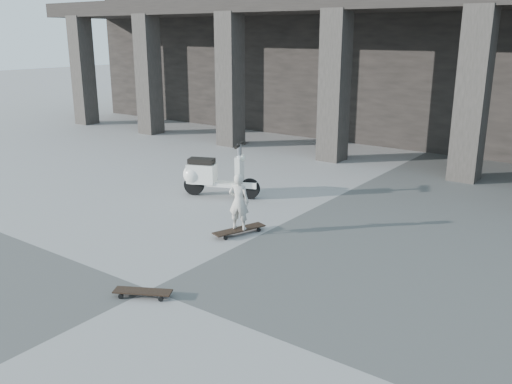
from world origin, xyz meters
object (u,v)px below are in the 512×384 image
Objects in this scene: longboard at (239,230)px; skateboard_spare at (143,292)px; child at (239,202)px; scooter at (208,175)px.

longboard is 2.65m from skateboard_spare.
child is 0.62× the size of scooter.
longboard reaches higher than skateboard_spare.
skateboard_spare is at bearing -152.15° from longboard.
skateboard_spare is at bearing 81.35° from child.
skateboard_spare is (0.40, -2.62, -0.01)m from longboard.
scooter is at bearing -53.96° from child.
scooter reaches higher than child.
longboard is 1.29× the size of skateboard_spare.
longboard is at bearing -58.58° from scooter.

